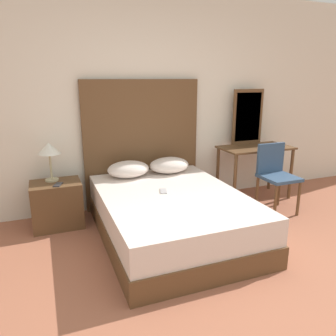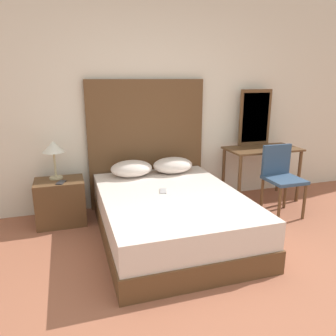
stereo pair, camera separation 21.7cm
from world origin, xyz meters
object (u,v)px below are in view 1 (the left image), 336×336
nightstand (57,204)px  chair (275,173)px  bed (171,215)px  phone_on_nightstand (58,185)px  phone_on_bed (163,191)px  table_lamp (49,150)px  vanity_desk (255,155)px

nightstand → chair: size_ratio=0.64×
bed → phone_on_nightstand: size_ratio=11.84×
phone_on_bed → phone_on_nightstand: bearing=153.4°
table_lamp → chair: (2.63, -0.59, -0.37)m
bed → phone_on_bed: (-0.06, 0.09, 0.25)m
phone_on_bed → phone_on_nightstand: phone_on_nightstand is taller
phone_on_nightstand → vanity_desk: vanity_desk is taller
phone_on_nightstand → table_lamp: bearing=106.0°
phone_on_bed → vanity_desk: 1.70m
chair → nightstand: bearing=169.0°
phone_on_bed → chair: size_ratio=0.19×
table_lamp → vanity_desk: table_lamp is taller
phone_on_nightstand → vanity_desk: size_ratio=0.17×
nightstand → table_lamp: bearing=108.5°
phone_on_bed → chair: (1.54, 0.11, 0.01)m
phone_on_bed → chair: chair is taller
bed → phone_on_nightstand: phone_on_nightstand is taller
table_lamp → nightstand: bearing=-71.5°
phone_on_bed → nightstand: nightstand is taller
vanity_desk → phone_on_bed: bearing=-159.1°
table_lamp → phone_on_nightstand: bearing=-74.0°
vanity_desk → phone_on_nightstand: bearing=-178.1°
phone_on_bed → phone_on_nightstand: (-1.03, 0.52, 0.04)m
phone_on_bed → nightstand: size_ratio=0.30×
bed → nightstand: size_ratio=3.59×
table_lamp → chair: 2.72m
nightstand → phone_on_bed: bearing=-30.4°
bed → table_lamp: table_lamp is taller
bed → nightstand: 1.32m
nightstand → vanity_desk: (2.64, -0.02, 0.35)m
nightstand → chair: 2.66m
bed → nightstand: nightstand is taller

